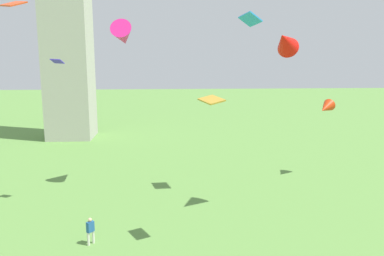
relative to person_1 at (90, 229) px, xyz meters
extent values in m
cylinder|color=silver|center=(-0.11, -0.13, -0.51)|extent=(0.14, 0.14, 0.75)
cylinder|color=silver|center=(0.11, 0.13, -0.51)|extent=(0.14, 0.14, 0.75)
cube|color=#235693|center=(0.00, 0.00, 0.16)|extent=(0.44, 0.46, 0.59)
sphere|color=#D8AD84|center=(0.00, 0.00, 0.57)|extent=(0.22, 0.22, 0.22)
cube|color=#B98C2A|center=(6.65, -0.51, 7.25)|extent=(1.42, 1.60, 0.39)
cube|color=#E5431C|center=(-4.92, 4.74, 12.61)|extent=(1.88, 1.87, 0.57)
cone|color=red|center=(11.64, 3.57, 10.36)|extent=(2.32, 2.65, 1.97)
cube|color=#402CD0|center=(-2.90, 6.11, 9.14)|extent=(0.93, 0.78, 0.33)
cone|color=red|center=(17.75, 11.47, 5.15)|extent=(1.95, 1.93, 1.40)
cube|color=#288BDC|center=(10.19, 7.23, 12.00)|extent=(1.51, 1.80, 0.96)
cone|color=#E01F7C|center=(1.05, 10.16, 10.96)|extent=(1.76, 2.81, 2.47)
camera|label=1|loc=(4.36, -20.75, 9.53)|focal=36.77mm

